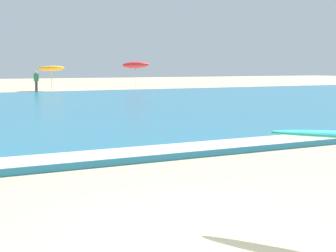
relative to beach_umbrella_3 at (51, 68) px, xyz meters
name	(u,v)px	position (x,y,z in m)	size (l,w,h in m)	color
ground_plane	(216,243)	(-8.98, -36.28, -1.76)	(160.00, 160.00, 0.00)	beige
surf_foam	(65,158)	(-8.98, -31.08, -1.61)	(120.00, 1.16, 0.01)	white
beach_umbrella_3	(51,68)	(0.00, 0.00, 0.00)	(2.06, 2.09, 2.05)	beige
beach_umbrella_4	(136,65)	(6.81, -1.11, 0.28)	(2.23, 2.27, 2.39)	beige
beachgoer_near_row_left	(36,81)	(-1.85, -2.39, -0.91)	(0.32, 0.20, 1.58)	#383842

